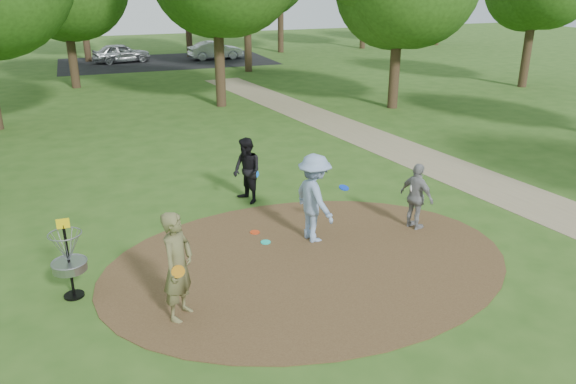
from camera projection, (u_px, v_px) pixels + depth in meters
name	position (u px, v px, depth m)	size (l,w,h in m)	color
ground	(309.00, 262.00, 11.43)	(100.00, 100.00, 0.00)	#2D5119
dirt_clearing	(309.00, 262.00, 11.43)	(8.40, 8.40, 0.02)	#47301C
footpath	(500.00, 189.00, 15.31)	(2.00, 40.00, 0.01)	#8C7A5B
parking_lot	(167.00, 61.00, 38.28)	(14.00, 8.00, 0.01)	black
player_observer_with_disc	(178.00, 266.00, 9.26)	(0.80, 0.84, 1.93)	brown
player_throwing_with_disc	(314.00, 198.00, 12.06)	(1.29, 1.36, 1.96)	#839CC3
player_walking_with_disc	(247.00, 171.00, 14.19)	(0.85, 0.97, 1.69)	black
player_waiting_with_disc	(417.00, 197.00, 12.69)	(0.62, 0.99, 1.56)	gray
disc_ground_cyan	(266.00, 242.00, 12.22)	(0.22, 0.22, 0.02)	#1AD4BA
disc_ground_red	(255.00, 232.00, 12.70)	(0.22, 0.22, 0.02)	red
car_left	(121.00, 53.00, 37.57)	(1.50, 3.73, 1.27)	#A7AAAF
car_right	(215.00, 50.00, 39.07)	(1.30, 3.72, 1.23)	#B0B3B8
disc_golf_basket	(68.00, 253.00, 9.90)	(0.63, 0.63, 1.54)	black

